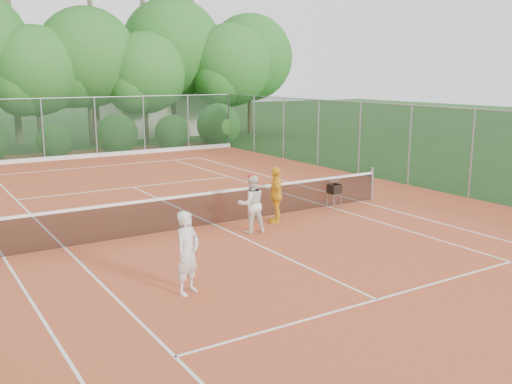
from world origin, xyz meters
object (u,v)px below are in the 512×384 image
player_center_grp (251,204)px  ball_hopper (334,189)px  player_white (188,253)px  player_yellow (276,195)px

player_center_grp → ball_hopper: player_center_grp is taller
player_white → player_center_grp: size_ratio=1.03×
player_center_grp → player_yellow: player_yellow is taller
player_white → player_center_grp: bearing=15.2°
player_white → player_yellow: player_white is taller
player_yellow → ball_hopper: size_ratio=2.05×
player_center_grp → player_yellow: size_ratio=0.99×
player_white → ball_hopper: size_ratio=2.08×
ball_hopper → player_yellow: bearing=-149.9°
ball_hopper → player_center_grp: bearing=-145.0°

